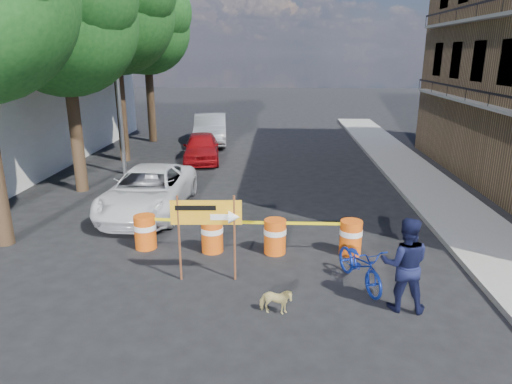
# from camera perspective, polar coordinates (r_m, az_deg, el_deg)

# --- Properties ---
(ground) EXTENTS (120.00, 120.00, 0.00)m
(ground) POSITION_cam_1_polar(r_m,az_deg,el_deg) (10.33, -0.42, -11.66)
(ground) COLOR black
(ground) RESTS_ON ground
(sidewalk_east) EXTENTS (2.40, 40.00, 0.15)m
(sidewalk_east) POSITION_cam_1_polar(r_m,az_deg,el_deg) (16.80, 22.46, -1.20)
(sidewalk_east) COLOR gray
(sidewalk_east) RESTS_ON ground
(tree_mid_a) EXTENTS (5.25, 5.00, 8.68)m
(tree_mid_a) POSITION_cam_1_polar(r_m,az_deg,el_deg) (17.65, -22.78, 19.19)
(tree_mid_a) COLOR #332316
(tree_mid_a) RESTS_ON ground
(tree_mid_b) EXTENTS (5.67, 5.40, 9.62)m
(tree_mid_b) POSITION_cam_1_polar(r_m,az_deg,el_deg) (22.33, -17.27, 20.82)
(tree_mid_b) COLOR #332316
(tree_mid_b) RESTS_ON ground
(tree_far) EXTENTS (5.04, 4.80, 8.84)m
(tree_far) POSITION_cam_1_polar(r_m,az_deg,el_deg) (27.07, -13.48, 19.24)
(tree_far) COLOR #332316
(tree_far) RESTS_ON ground
(streetlamp) EXTENTS (1.25, 0.18, 8.00)m
(streetlamp) POSITION_cam_1_polar(r_m,az_deg,el_deg) (19.65, -16.90, 14.62)
(streetlamp) COLOR gray
(streetlamp) RESTS_ON ground
(barrel_far_left) EXTENTS (0.58, 0.58, 0.90)m
(barrel_far_left) POSITION_cam_1_polar(r_m,az_deg,el_deg) (12.35, -13.68, -4.78)
(barrel_far_left) COLOR #DA5F0C
(barrel_far_left) RESTS_ON ground
(barrel_mid_left) EXTENTS (0.58, 0.58, 0.90)m
(barrel_mid_left) POSITION_cam_1_polar(r_m,az_deg,el_deg) (11.86, -5.51, -5.28)
(barrel_mid_left) COLOR #DA5F0C
(barrel_mid_left) RESTS_ON ground
(barrel_mid_right) EXTENTS (0.58, 0.58, 0.90)m
(barrel_mid_right) POSITION_cam_1_polar(r_m,az_deg,el_deg) (11.73, 2.38, -5.48)
(barrel_mid_right) COLOR #DA5F0C
(barrel_mid_right) RESTS_ON ground
(barrel_far_right) EXTENTS (0.58, 0.58, 0.90)m
(barrel_far_right) POSITION_cam_1_polar(r_m,az_deg,el_deg) (11.90, 11.75, -5.50)
(barrel_far_right) COLOR #DA5F0C
(barrel_far_right) RESTS_ON ground
(detour_sign) EXTENTS (1.56, 0.30, 2.01)m
(detour_sign) POSITION_cam_1_polar(r_m,az_deg,el_deg) (10.02, -5.01, -3.34)
(detour_sign) COLOR #592D19
(detour_sign) RESTS_ON ground
(pedestrian) EXTENTS (1.05, 0.87, 1.94)m
(pedestrian) POSITION_cam_1_polar(r_m,az_deg,el_deg) (9.54, 18.08, -8.58)
(pedestrian) COLOR black
(pedestrian) RESTS_ON ground
(bicycle) EXTENTS (0.94, 1.15, 1.88)m
(bicycle) POSITION_cam_1_polar(r_m,az_deg,el_deg) (10.23, 13.04, -6.57)
(bicycle) COLOR #1530AB
(bicycle) RESTS_ON ground
(dog) EXTENTS (0.69, 0.37, 0.56)m
(dog) POSITION_cam_1_polar(r_m,az_deg,el_deg) (9.22, 2.47, -13.48)
(dog) COLOR #D4C479
(dog) RESTS_ON ground
(suv_white) EXTENTS (2.41, 5.10, 1.41)m
(suv_white) POSITION_cam_1_polar(r_m,az_deg,el_deg) (15.10, -13.31, 0.19)
(suv_white) COLOR white
(suv_white) RESTS_ON ground
(sedan_red) EXTENTS (2.14, 4.19, 1.37)m
(sedan_red) POSITION_cam_1_polar(r_m,az_deg,el_deg) (21.78, -6.84, 5.58)
(sedan_red) COLOR maroon
(sedan_red) RESTS_ON ground
(sedan_silver) EXTENTS (2.35, 5.16, 1.64)m
(sedan_silver) POSITION_cam_1_polar(r_m,az_deg,el_deg) (26.24, -5.73, 7.86)
(sedan_silver) COLOR #A9AAB0
(sedan_silver) RESTS_ON ground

